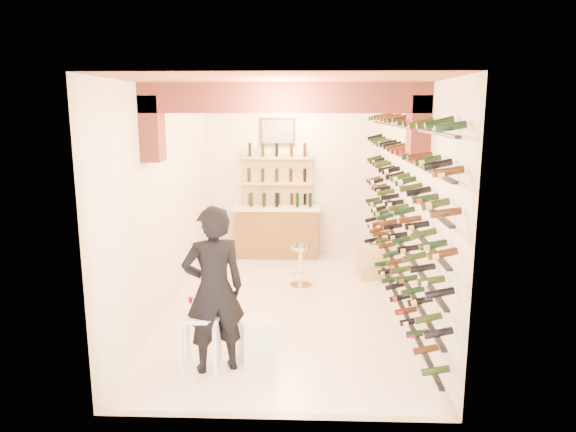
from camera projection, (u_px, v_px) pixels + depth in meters
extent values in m
plane|color=white|center=(287.00, 304.00, 7.93)|extent=(6.00, 6.00, 0.00)
cube|color=white|center=(293.00, 175.00, 10.55)|extent=(3.50, 0.02, 3.20)
cube|color=white|center=(275.00, 257.00, 4.67)|extent=(3.50, 0.02, 3.20)
cube|color=white|center=(168.00, 199.00, 7.67)|extent=(0.02, 6.00, 3.20)
cube|color=white|center=(409.00, 201.00, 7.55)|extent=(0.02, 6.00, 3.20)
cube|color=#AF633E|center=(287.00, 86.00, 7.29)|extent=(3.50, 6.00, 0.02)
cube|color=#A6493A|center=(284.00, 98.00, 6.35)|extent=(3.50, 0.35, 0.36)
cube|color=#A6493A|center=(152.00, 129.00, 6.48)|extent=(0.24, 0.35, 0.80)
cube|color=#A6493A|center=(419.00, 129.00, 6.36)|extent=(0.24, 0.35, 0.80)
cube|color=black|center=(394.00, 290.00, 7.82)|extent=(0.06, 5.70, 0.03)
cube|color=black|center=(395.00, 264.00, 7.74)|extent=(0.06, 5.70, 0.03)
cube|color=black|center=(396.00, 238.00, 7.66)|extent=(0.06, 5.70, 0.03)
cube|color=black|center=(397.00, 211.00, 7.58)|extent=(0.06, 5.70, 0.03)
cube|color=black|center=(398.00, 183.00, 7.50)|extent=(0.06, 5.70, 0.03)
cube|color=black|center=(400.00, 155.00, 7.42)|extent=(0.06, 5.70, 0.03)
cube|color=black|center=(401.00, 127.00, 7.35)|extent=(0.06, 5.70, 0.03)
cube|color=brown|center=(277.00, 233.00, 10.44)|extent=(1.60, 0.55, 0.96)
cube|color=white|center=(277.00, 208.00, 10.34)|extent=(1.70, 0.62, 0.05)
cube|color=tan|center=(278.00, 205.00, 10.60)|extent=(1.40, 0.10, 2.00)
cube|color=tan|center=(278.00, 232.00, 10.61)|extent=(1.40, 0.28, 0.04)
cube|color=tan|center=(278.00, 208.00, 10.51)|extent=(1.40, 0.28, 0.04)
cube|color=tan|center=(277.00, 183.00, 10.41)|extent=(1.40, 0.28, 0.04)
cube|color=tan|center=(277.00, 158.00, 10.31)|extent=(1.40, 0.28, 0.04)
cube|color=brown|center=(278.00, 132.00, 10.36)|extent=(0.70, 0.04, 0.55)
cube|color=#99998C|center=(278.00, 132.00, 10.33)|extent=(0.60, 0.01, 0.45)
cube|color=white|center=(200.00, 315.00, 5.86)|extent=(0.47, 0.47, 0.04)
cube|color=white|center=(181.00, 350.00, 5.75)|extent=(0.04, 0.04, 0.61)
cube|color=white|center=(215.00, 350.00, 5.75)|extent=(0.04, 0.04, 0.61)
cube|color=white|center=(188.00, 336.00, 6.11)|extent=(0.04, 0.04, 0.61)
cube|color=white|center=(219.00, 336.00, 6.10)|extent=(0.04, 0.04, 0.61)
cylinder|color=white|center=(204.00, 312.00, 5.87)|extent=(0.21, 0.21, 0.01)
cylinder|color=#BF7266|center=(204.00, 311.00, 5.87)|extent=(0.16, 0.16, 0.02)
cube|color=white|center=(184.00, 316.00, 5.76)|extent=(0.14, 0.14, 0.01)
cylinder|color=white|center=(191.00, 309.00, 5.99)|extent=(0.06, 0.06, 0.00)
cylinder|color=white|center=(191.00, 305.00, 5.98)|extent=(0.01, 0.01, 0.08)
cone|color=#620818|center=(191.00, 300.00, 5.97)|extent=(0.06, 0.06, 0.07)
cube|color=white|center=(257.00, 338.00, 6.19)|extent=(0.50, 0.50, 0.49)
imported|color=black|center=(214.00, 290.00, 5.78)|extent=(0.80, 0.67, 1.88)
cylinder|color=silver|center=(301.00, 285.00, 8.74)|extent=(0.36, 0.36, 0.03)
cylinder|color=silver|center=(301.00, 267.00, 8.68)|extent=(0.07, 0.07, 0.63)
cylinder|color=silver|center=(301.00, 247.00, 8.61)|extent=(0.34, 0.34, 0.06)
torus|color=silver|center=(301.00, 275.00, 8.71)|extent=(0.27, 0.27, 0.02)
cube|color=tan|center=(371.00, 271.00, 9.13)|extent=(0.47, 0.37, 0.26)
cube|color=tan|center=(371.00, 256.00, 9.07)|extent=(0.58, 0.46, 0.30)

